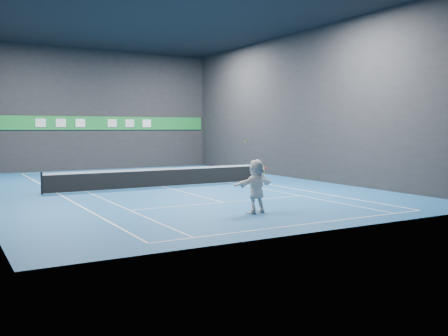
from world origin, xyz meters
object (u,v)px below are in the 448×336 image
player (256,186)px  tennis_racket (264,168)px  tennis_net (164,177)px  tennis_ball (246,141)px

player → tennis_racket: 0.75m
player → tennis_racket: player is taller
tennis_net → player: bearing=-91.6°
tennis_net → tennis_racket: size_ratio=24.20×
player → tennis_racket: bearing=176.0°
tennis_ball → tennis_racket: size_ratio=0.13×
player → tennis_net: bearing=-103.2°
player → tennis_ball: 1.71m
tennis_ball → tennis_racket: (0.78, 0.00, -1.00)m
player → tennis_racket: (0.36, 0.05, 0.65)m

